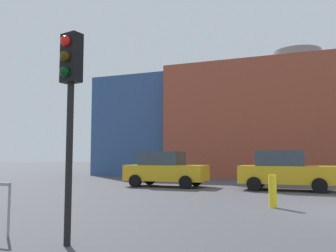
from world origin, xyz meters
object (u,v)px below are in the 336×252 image
parked_car_0 (165,169)px  traffic_light_near_left (70,88)px  bollard_yellow_2 (273,191)px  parked_car_1 (285,170)px

parked_car_0 → traffic_light_near_left: 12.88m
parked_car_0 → traffic_light_near_left: (2.98, -12.39, 1.86)m
parked_car_0 → bollard_yellow_2: (5.94, -6.19, -0.41)m
parked_car_1 → traffic_light_near_left: size_ratio=1.13×
parked_car_0 → bollard_yellow_2: 8.59m
traffic_light_near_left → bollard_yellow_2: size_ratio=3.78×
traffic_light_near_left → parked_car_0: bearing=-153.9°
traffic_light_near_left → bollard_yellow_2: bearing=167.0°
parked_car_1 → parked_car_0: bearing=-180.0°
parked_car_1 → bollard_yellow_2: (-0.07, -6.19, -0.42)m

